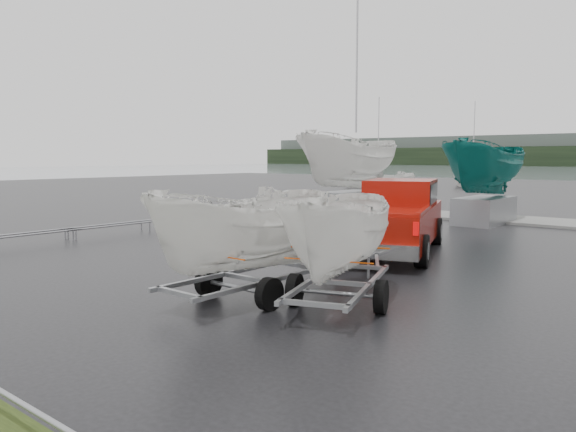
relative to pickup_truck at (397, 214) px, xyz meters
The scene contains 10 objects.
ground_plane 3.17m from the pickup_truck, 98.19° to the right, with size 120.00×120.00×0.00m, color black.
dock 10.11m from the pickup_truck, 92.42° to the left, with size 30.00×3.00×0.12m, color gray.
pickup_truck is the anchor object (origin of this frame).
trailer_hitched 6.78m from the pickup_truck, 70.18° to the right, with size 2.33×3.79×4.79m.
trailer_parked 7.24m from the pickup_truck, 84.99° to the right, with size 1.78×3.60×4.98m.
keelboat_0 11.12m from the pickup_truck, 130.78° to the left, with size 2.74×3.20×10.92m.
keelboat_1 8.64m from the pickup_truck, 93.24° to the left, with size 2.29×3.20×7.18m.
mast_rack_0 9.65m from the pickup_truck, 168.29° to the right, with size 0.56×6.50×0.06m.
moored_boat_0 34.13m from the pickup_truck, 121.45° to the left, with size 3.38×3.35×11.27m.
moored_boat_1 40.22m from the pickup_truck, 108.44° to the left, with size 3.27×3.33×11.83m.
Camera 1 is at (8.36, -11.63, 2.74)m, focal length 35.00 mm.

